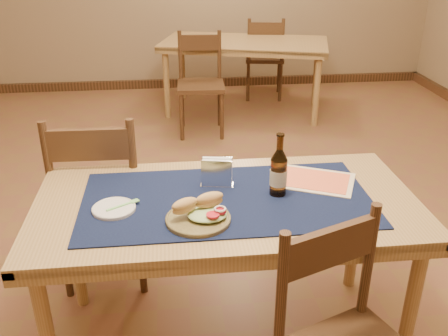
{
  "coord_description": "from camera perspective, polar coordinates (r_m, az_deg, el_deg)",
  "views": [
    {
      "loc": [
        -0.21,
        -2.61,
        1.77
      ],
      "look_at": [
        0.0,
        -0.7,
        0.85
      ],
      "focal_mm": 40.0,
      "sensor_mm": 36.0,
      "label": 1
    }
  ],
  "objects": [
    {
      "name": "placemat",
      "position": [
        2.09,
        0.3,
        -3.58
      ],
      "size": [
        1.2,
        0.6,
        0.01
      ],
      "primitive_type": "cube",
      "color": "#0E1A36",
      "rests_on": "main_table"
    },
    {
      "name": "back_table",
      "position": [
        5.27,
        2.38,
        13.44
      ],
      "size": [
        1.83,
        1.25,
        0.75
      ],
      "color": "#A5844E",
      "rests_on": "ground"
    },
    {
      "name": "napkin_holder",
      "position": [
        2.17,
        -0.83,
        -0.58
      ],
      "size": [
        0.15,
        0.07,
        0.13
      ],
      "color": "white",
      "rests_on": "placemat"
    },
    {
      "name": "beer_bottle",
      "position": [
        2.09,
        6.25,
        -0.5
      ],
      "size": [
        0.07,
        0.07,
        0.27
      ],
      "color": "#3F230B",
      "rests_on": "placemat"
    },
    {
      "name": "menu_card",
      "position": [
        2.26,
        10.34,
        -1.38
      ],
      "size": [
        0.41,
        0.36,
        0.01
      ],
      "color": "beige",
      "rests_on": "placemat"
    },
    {
      "name": "room",
      "position": [
        2.65,
        -1.75,
        17.51
      ],
      "size": [
        6.04,
        7.04,
        2.84
      ],
      "color": "brown",
      "rests_on": "ground"
    },
    {
      "name": "chair_back_far",
      "position": [
        5.8,
        4.67,
        12.57
      ],
      "size": [
        0.49,
        0.49,
        0.92
      ],
      "color": "#4F301C",
      "rests_on": "ground"
    },
    {
      "name": "side_plate",
      "position": [
        2.05,
        -12.48,
        -4.51
      ],
      "size": [
        0.17,
        0.17,
        0.01
      ],
      "color": "silver",
      "rests_on": "placemat"
    },
    {
      "name": "main_table",
      "position": [
        2.13,
        0.3,
        -5.59
      ],
      "size": [
        1.6,
        0.8,
        0.75
      ],
      "color": "#A5844E",
      "rests_on": "ground"
    },
    {
      "name": "fork",
      "position": [
        2.06,
        -11.2,
        -4.08
      ],
      "size": [
        0.13,
        0.09,
        0.0
      ],
      "color": "#80D675",
      "rests_on": "side_plate"
    },
    {
      "name": "chair_back_near",
      "position": [
        4.74,
        -2.69,
        9.78
      ],
      "size": [
        0.45,
        0.45,
        0.93
      ],
      "color": "#4F301C",
      "rests_on": "ground"
    },
    {
      "name": "baseboard",
      "position": [
        3.13,
        -1.42,
        -7.75
      ],
      "size": [
        6.0,
        7.0,
        0.1
      ],
      "color": "#4F301C",
      "rests_on": "ground"
    },
    {
      "name": "chair_main_far",
      "position": [
        2.69,
        -13.82,
        -3.08
      ],
      "size": [
        0.47,
        0.47,
        0.99
      ],
      "color": "#4F301C",
      "rests_on": "ground"
    },
    {
      "name": "sandwich_plate",
      "position": [
        1.93,
        -2.75,
        -5.3
      ],
      "size": [
        0.25,
        0.25,
        0.1
      ],
      "color": "olive",
      "rests_on": "placemat"
    }
  ]
}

